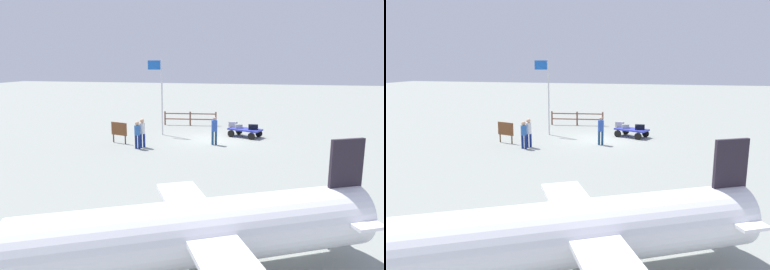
% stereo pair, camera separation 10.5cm
% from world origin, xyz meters
% --- Properties ---
extents(ground_plane, '(120.00, 120.00, 0.00)m').
position_xyz_m(ground_plane, '(0.00, 0.00, 0.00)').
color(ground_plane, gray).
extents(luggage_cart, '(2.39, 1.89, 0.56)m').
position_xyz_m(luggage_cart, '(-1.84, -1.40, 0.43)').
color(luggage_cart, '#313AB0').
rests_on(luggage_cart, ground).
extents(suitcase_olive, '(0.59, 0.46, 0.36)m').
position_xyz_m(suitcase_olive, '(-0.99, -1.90, 0.74)').
color(suitcase_olive, gray).
rests_on(suitcase_olive, luggage_cart).
extents(suitcase_maroon, '(0.64, 0.35, 0.33)m').
position_xyz_m(suitcase_maroon, '(-2.40, -1.19, 0.73)').
color(suitcase_maroon, black).
rests_on(suitcase_maroon, luggage_cart).
extents(suitcase_navy, '(0.55, 0.49, 0.26)m').
position_xyz_m(suitcase_navy, '(-1.41, -1.58, 0.69)').
color(suitcase_navy, gray).
rests_on(suitcase_navy, luggage_cart).
extents(worker_lead, '(0.42, 0.42, 1.72)m').
position_xyz_m(worker_lead, '(-0.26, 1.37, 1.01)').
color(worker_lead, navy).
rests_on(worker_lead, ground).
extents(worker_trailing, '(0.44, 0.44, 1.71)m').
position_xyz_m(worker_trailing, '(3.72, 3.02, 1.00)').
color(worker_trailing, navy).
rests_on(worker_trailing, ground).
extents(worker_supervisor, '(0.37, 0.37, 1.61)m').
position_xyz_m(worker_supervisor, '(3.88, 3.38, 0.94)').
color(worker_supervisor, navy).
rests_on(worker_supervisor, ground).
extents(airplane_near, '(8.62, 5.72, 3.13)m').
position_xyz_m(airplane_near, '(-2.08, 15.32, 1.20)').
color(airplane_near, white).
rests_on(airplane_near, ground).
extents(flagpole, '(1.03, 0.20, 5.13)m').
position_xyz_m(flagpole, '(3.85, -0.85, 3.10)').
color(flagpole, silver).
rests_on(flagpole, ground).
extents(signboard, '(1.14, 0.39, 1.29)m').
position_xyz_m(signboard, '(5.53, 2.24, 0.83)').
color(signboard, '#4C3319').
rests_on(signboard, ground).
extents(wooden_fence, '(4.12, 0.61, 1.09)m').
position_xyz_m(wooden_fence, '(2.75, -4.99, 0.63)').
color(wooden_fence, brown).
rests_on(wooden_fence, ground).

